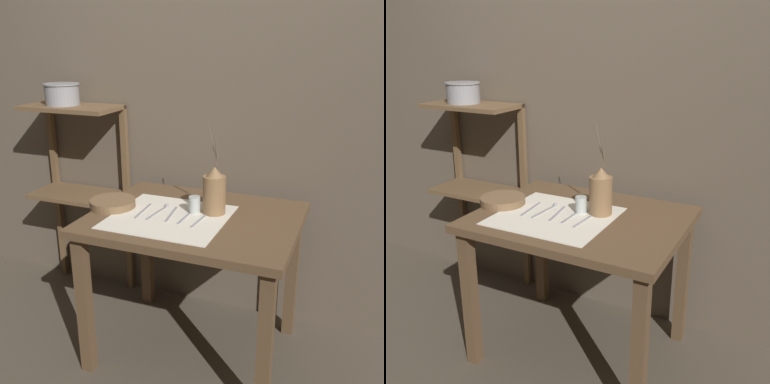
% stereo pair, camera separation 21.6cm
% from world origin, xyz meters
% --- Properties ---
extents(ground_plane, '(12.00, 12.00, 0.00)m').
position_xyz_m(ground_plane, '(0.00, 0.00, 0.00)').
color(ground_plane, brown).
extents(stone_wall_back, '(7.00, 0.06, 2.40)m').
position_xyz_m(stone_wall_back, '(0.00, 0.51, 1.20)').
color(stone_wall_back, brown).
rests_on(stone_wall_back, ground_plane).
extents(wooden_table, '(1.01, 0.79, 0.78)m').
position_xyz_m(wooden_table, '(0.00, 0.00, 0.66)').
color(wooden_table, brown).
rests_on(wooden_table, ground_plane).
extents(wooden_shelf_unit, '(0.57, 0.30, 1.23)m').
position_xyz_m(wooden_shelf_unit, '(-0.89, 0.34, 0.85)').
color(wooden_shelf_unit, brown).
rests_on(wooden_shelf_unit, ground_plane).
extents(linen_cloth, '(0.55, 0.51, 0.00)m').
position_xyz_m(linen_cloth, '(-0.11, -0.06, 0.78)').
color(linen_cloth, silver).
rests_on(linen_cloth, wooden_table).
extents(pitcher_with_flowers, '(0.11, 0.11, 0.44)m').
position_xyz_m(pitcher_with_flowers, '(0.08, 0.06, 0.89)').
color(pitcher_with_flowers, olive).
rests_on(pitcher_with_flowers, wooden_table).
extents(wooden_bowl, '(0.23, 0.23, 0.04)m').
position_xyz_m(wooden_bowl, '(-0.43, -0.04, 0.80)').
color(wooden_bowl, brown).
rests_on(wooden_bowl, wooden_table).
extents(glass_tumbler_near, '(0.06, 0.06, 0.08)m').
position_xyz_m(glass_tumbler_near, '(-0.01, 0.03, 0.82)').
color(glass_tumbler_near, '#B7C1BC').
rests_on(glass_tumbler_near, wooden_table).
extents(knife_center, '(0.03, 0.20, 0.00)m').
position_xyz_m(knife_center, '(-0.26, -0.05, 0.78)').
color(knife_center, '#939399').
rests_on(knife_center, wooden_table).
extents(spoon_outer, '(0.04, 0.21, 0.02)m').
position_xyz_m(spoon_outer, '(-0.18, 0.01, 0.79)').
color(spoon_outer, '#939399').
rests_on(spoon_outer, wooden_table).
extents(fork_outer, '(0.04, 0.20, 0.00)m').
position_xyz_m(fork_outer, '(-0.11, -0.04, 0.78)').
color(fork_outer, '#939399').
rests_on(fork_outer, wooden_table).
extents(spoon_inner, '(0.02, 0.21, 0.02)m').
position_xyz_m(spoon_inner, '(-0.03, 0.02, 0.79)').
color(spoon_inner, '#939399').
rests_on(spoon_inner, wooden_table).
extents(fork_inner, '(0.03, 0.20, 0.00)m').
position_xyz_m(fork_inner, '(0.05, -0.05, 0.78)').
color(fork_inner, '#939399').
rests_on(fork_inner, wooden_table).
extents(metal_pot_large, '(0.21, 0.21, 0.12)m').
position_xyz_m(metal_pot_large, '(-0.95, 0.30, 1.29)').
color(metal_pot_large, '#939399').
rests_on(metal_pot_large, wooden_shelf_unit).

